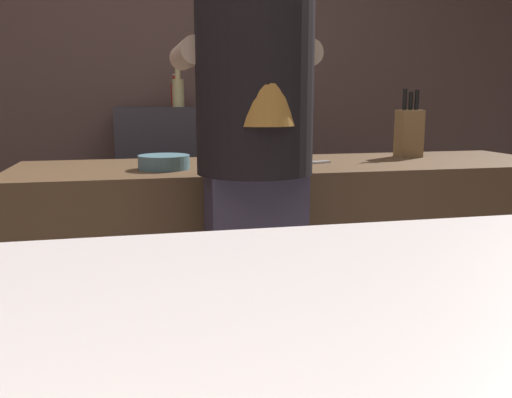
% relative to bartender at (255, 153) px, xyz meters
% --- Properties ---
extents(wall_back, '(5.20, 0.10, 2.70)m').
position_rel_bartender_xyz_m(wall_back, '(-0.09, 1.90, 0.36)').
color(wall_back, brown).
rests_on(wall_back, ground).
extents(prep_counter, '(2.10, 0.60, 0.90)m').
position_rel_bartender_xyz_m(prep_counter, '(0.26, 0.46, -0.54)').
color(prep_counter, brown).
rests_on(prep_counter, ground).
extents(back_shelf, '(0.85, 0.36, 1.10)m').
position_rel_bartender_xyz_m(back_shelf, '(-0.03, 1.62, -0.44)').
color(back_shelf, '#3E3B43').
rests_on(back_shelf, ground).
extents(bartender, '(0.43, 0.52, 1.70)m').
position_rel_bartender_xyz_m(bartender, '(0.00, 0.00, 0.00)').
color(bartender, '#352E3F').
rests_on(bartender, ground).
extents(knife_block, '(0.10, 0.08, 0.29)m').
position_rel_bartender_xyz_m(knife_block, '(0.80, 0.56, 0.02)').
color(knife_block, olive).
rests_on(knife_block, prep_counter).
extents(mixing_bowl, '(0.18, 0.18, 0.05)m').
position_rel_bartender_xyz_m(mixing_bowl, '(-0.25, 0.38, -0.06)').
color(mixing_bowl, slate).
rests_on(mixing_bowl, prep_counter).
extents(chefs_knife, '(0.24, 0.10, 0.01)m').
position_rel_bartender_xyz_m(chefs_knife, '(0.28, 0.41, -0.08)').
color(chefs_knife, silver).
rests_on(chefs_knife, prep_counter).
extents(bottle_soy, '(0.07, 0.07, 0.23)m').
position_rel_bartender_xyz_m(bottle_soy, '(-0.09, 1.59, 0.20)').
color(bottle_soy, '#D2C985').
rests_on(bottle_soy, back_shelf).
extents(bottle_olive_oil, '(0.05, 0.05, 0.19)m').
position_rel_bartender_xyz_m(bottle_olive_oil, '(-0.10, 1.68, 0.19)').
color(bottle_olive_oil, red).
rests_on(bottle_olive_oil, back_shelf).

